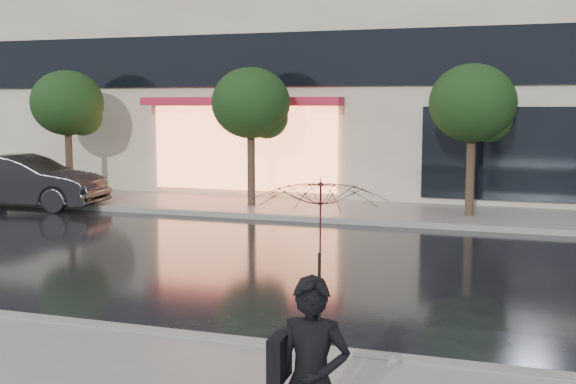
% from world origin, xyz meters
% --- Properties ---
extents(ground, '(120.00, 120.00, 0.00)m').
position_xyz_m(ground, '(0.00, 0.00, 0.00)').
color(ground, black).
rests_on(ground, ground).
extents(sidewalk_far, '(60.00, 3.50, 0.12)m').
position_xyz_m(sidewalk_far, '(0.00, 10.25, 0.06)').
color(sidewalk_far, slate).
rests_on(sidewalk_far, ground).
extents(curb_near, '(60.00, 0.25, 0.14)m').
position_xyz_m(curb_near, '(0.00, -1.00, 0.07)').
color(curb_near, gray).
rests_on(curb_near, ground).
extents(curb_far, '(60.00, 0.25, 0.14)m').
position_xyz_m(curb_far, '(0.00, 8.50, 0.07)').
color(curb_far, gray).
rests_on(curb_far, ground).
extents(tree_far_west, '(2.20, 2.20, 3.99)m').
position_xyz_m(tree_far_west, '(-8.94, 10.03, 2.92)').
color(tree_far_west, '#33261C').
rests_on(tree_far_west, ground).
extents(tree_mid_west, '(2.20, 2.20, 3.99)m').
position_xyz_m(tree_mid_west, '(-2.94, 10.03, 2.92)').
color(tree_mid_west, '#33261C').
rests_on(tree_mid_west, ground).
extents(tree_mid_east, '(2.20, 2.20, 3.99)m').
position_xyz_m(tree_mid_east, '(3.06, 10.03, 2.92)').
color(tree_mid_east, '#33261C').
rests_on(tree_mid_east, ground).
extents(parked_car, '(4.81, 2.17, 1.53)m').
position_xyz_m(parked_car, '(-9.26, 8.16, 0.77)').
color(parked_car, black).
rests_on(parked_car, ground).
extents(pedestrian_with_umbrella, '(1.00, 1.02, 2.35)m').
position_xyz_m(pedestrian_with_umbrella, '(2.93, -3.93, 1.70)').
color(pedestrian_with_umbrella, black).
rests_on(pedestrian_with_umbrella, sidewalk_near).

